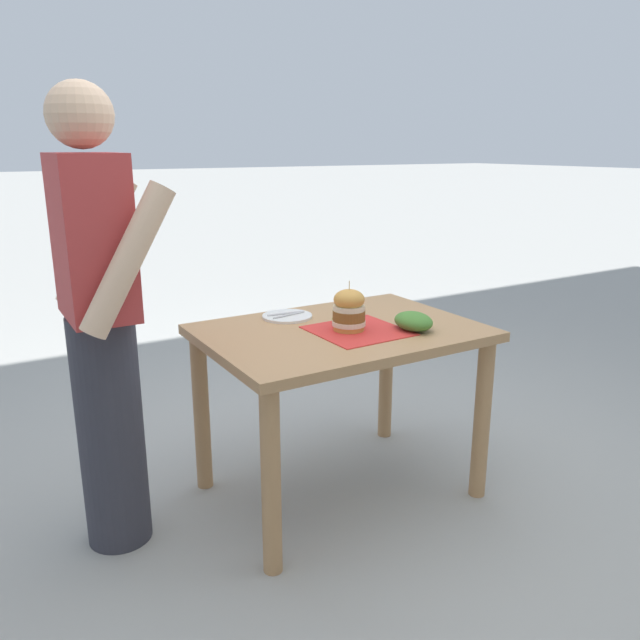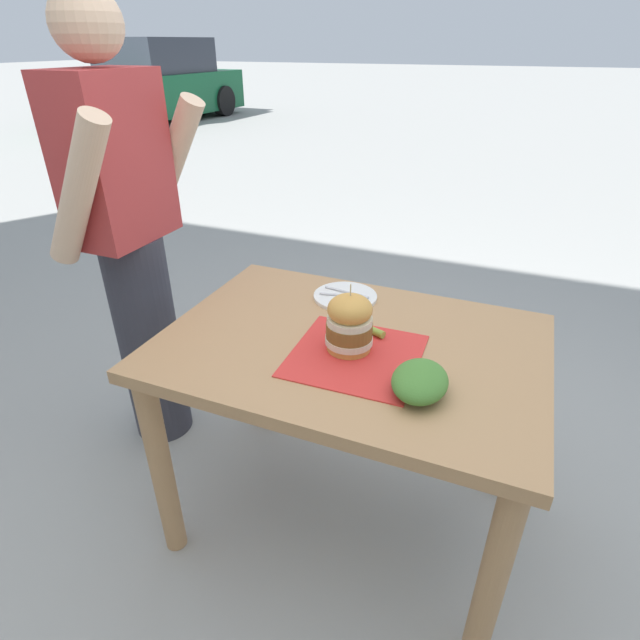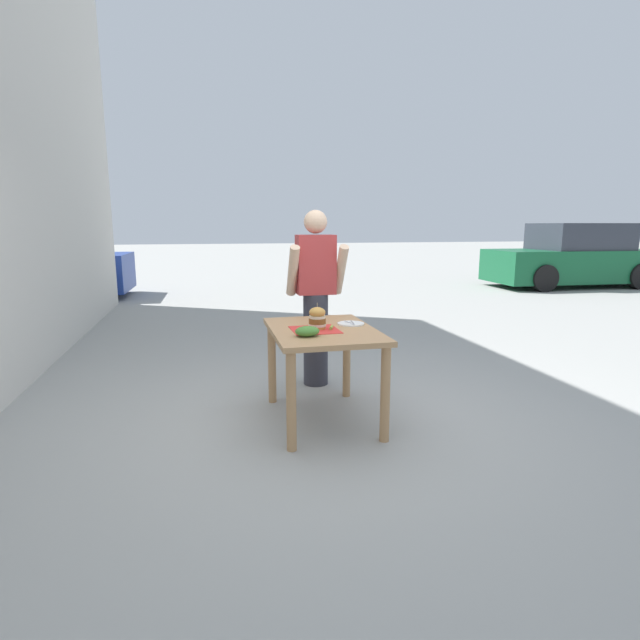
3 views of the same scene
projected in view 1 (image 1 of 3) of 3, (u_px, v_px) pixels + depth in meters
The scene contains 8 objects.
ground_plane at pixel (339, 489), 2.79m from camera, with size 80.00×80.00×0.00m, color #9E9E99.
patio_table at pixel (340, 357), 2.62m from camera, with size 0.80×1.12×0.75m.
serving_paper at pixel (358, 331), 2.54m from camera, with size 0.36×0.36×0.00m, color red.
sandwich at pixel (349, 310), 2.53m from camera, with size 0.14×0.14×0.20m.
pickle_spear at pixel (342, 320), 2.65m from camera, with size 0.02×0.02×0.09m, color #8EA83D.
side_plate_with_forks at pixel (287, 316), 2.74m from camera, with size 0.22×0.22×0.02m.
side_salad at pixel (413, 321), 2.55m from camera, with size 0.18×0.14×0.08m, color #477F33.
diner_across_table at pixel (101, 320), 2.22m from camera, with size 0.55×0.35×1.69m.
Camera 1 is at (-2.09, 1.34, 1.48)m, focal length 35.00 mm.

